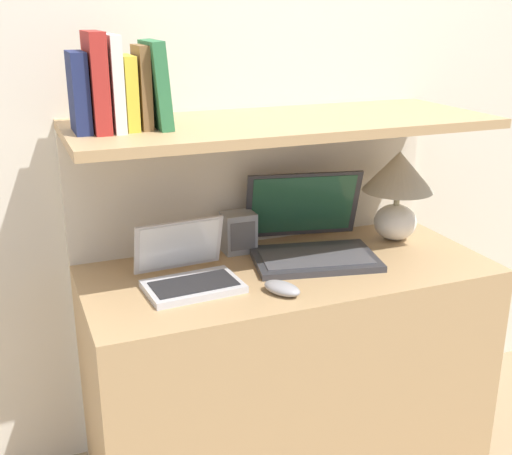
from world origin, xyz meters
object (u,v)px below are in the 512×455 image
at_px(book_white, 113,83).
at_px(book_green, 156,85).
at_px(table_lamp, 398,184).
at_px(book_navy, 79,92).
at_px(router_box, 239,232).
at_px(laptop_large, 311,240).
at_px(computer_mouse, 282,288).
at_px(book_yellow, 128,93).
at_px(laptop_small, 188,272).
at_px(book_brown, 142,87).
at_px(book_red, 96,82).

distance_m(book_white, book_green, 0.11).
height_order(table_lamp, book_green, book_green).
distance_m(book_navy, book_green, 0.20).
bearing_deg(book_navy, router_box, 15.18).
relative_size(laptop_large, book_navy, 2.17).
height_order(laptop_large, computer_mouse, laptop_large).
height_order(laptop_large, book_green, book_green).
bearing_deg(book_yellow, table_lamp, 2.74).
xyz_separation_m(laptop_small, book_white, (-0.16, 0.07, 0.53)).
relative_size(laptop_large, laptop_small, 1.58).
distance_m(laptop_large, book_brown, 0.73).
distance_m(computer_mouse, book_navy, 0.76).
xyz_separation_m(book_yellow, book_brown, (0.04, 0.00, 0.01)).
bearing_deg(book_green, book_yellow, 180.00).
height_order(book_red, book_green, book_red).
bearing_deg(book_brown, table_lamp, 2.86).
distance_m(book_red, book_green, 0.16).
relative_size(book_red, book_yellow, 1.32).
distance_m(computer_mouse, book_white, 0.72).
bearing_deg(table_lamp, computer_mouse, -153.57).
relative_size(table_lamp, book_green, 1.34).
relative_size(table_lamp, book_red, 1.22).
distance_m(table_lamp, book_brown, 0.94).
bearing_deg(book_green, laptop_large, 1.24).
xyz_separation_m(table_lamp, computer_mouse, (-0.55, -0.27, -0.18)).
bearing_deg(book_red, table_lamp, 2.51).
distance_m(computer_mouse, router_box, 0.36).
bearing_deg(book_brown, book_red, 180.00).
xyz_separation_m(book_navy, book_brown, (0.17, 0.00, 0.01)).
distance_m(laptop_large, computer_mouse, 0.32).
distance_m(table_lamp, book_white, 1.01).
bearing_deg(router_box, table_lamp, -9.23).
bearing_deg(computer_mouse, table_lamp, 26.43).
distance_m(computer_mouse, book_red, 0.74).
bearing_deg(book_red, router_box, 16.71).
distance_m(laptop_large, book_green, 0.70).
height_order(router_box, book_brown, book_brown).
height_order(laptop_small, book_brown, book_brown).
distance_m(book_white, book_yellow, 0.05).
height_order(table_lamp, laptop_small, table_lamp).
bearing_deg(table_lamp, router_box, 170.77).
distance_m(laptop_large, router_box, 0.24).
relative_size(book_navy, book_brown, 0.94).
relative_size(router_box, book_yellow, 0.68).
relative_size(laptop_small, book_yellow, 1.46).
relative_size(book_yellow, book_brown, 0.89).
relative_size(laptop_small, book_brown, 1.29).
bearing_deg(laptop_large, book_red, -179.06).
distance_m(table_lamp, laptop_small, 0.80).
bearing_deg(laptop_small, book_red, 160.76).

